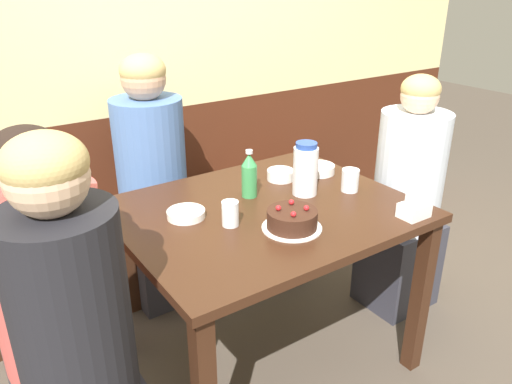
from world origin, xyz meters
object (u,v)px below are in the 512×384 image
Objects in this scene: soju_bottle at (249,175)px; glass_water_tall at (230,213)px; person_teal_shirt at (153,189)px; person_pale_blue_shirt at (58,320)px; person_grey_tee at (405,205)px; glass_tumbler_short at (350,180)px; water_pitcher at (305,169)px; bowl_side_dish at (186,214)px; bowl_soup_white at (281,175)px; bowl_rice_small at (318,169)px; person_dark_striped at (81,363)px; napkin_holder at (414,208)px; bench_seat at (179,239)px; birthday_cake at (292,220)px.

glass_water_tall is (-0.20, -0.17, -0.05)m from soju_bottle.
person_teal_shirt reaches higher than person_pale_blue_shirt.
person_teal_shirt reaches higher than person_grey_tee.
glass_tumbler_short is at bearing -1.54° from person_pale_blue_shirt.
bowl_side_dish is at bearing 171.03° from water_pitcher.
water_pitcher is 0.17× the size of person_teal_shirt.
person_teal_shirt reaches higher than bowl_soup_white.
water_pitcher is at bearing 154.59° from glass_tumbler_short.
person_dark_striped reaches higher than bowl_rice_small.
bowl_rice_small is (0.20, 0.15, -0.09)m from water_pitcher.
napkin_holder is (0.40, -0.51, -0.06)m from soju_bottle.
person_grey_tee reaches higher than bench_seat.
napkin_holder is at bearing 40.82° from person_grey_tee.
bowl_rice_small is (0.41, -0.67, 0.54)m from bench_seat.
glass_water_tall is 0.08× the size of person_grey_tee.
glass_water_tall is 1.03m from person_grey_tee.
person_dark_striped reaches higher than bowl_side_dish.
water_pitcher is 0.41m from glass_water_tall.
glass_tumbler_short is at bearing 94.51° from napkin_holder.
bowl_soup_white is (0.22, -0.63, 0.55)m from bench_seat.
glass_water_tall is (-0.17, 0.15, 0.01)m from birthday_cake.
person_pale_blue_shirt is at bearing -177.18° from water_pitcher.
person_dark_striped is at bearing -126.60° from bench_seat.
person_grey_tee reaches higher than bowl_side_dish.
bowl_rice_small is at bearing 89.96° from napkin_holder.
person_dark_striped is (-1.23, -0.43, -0.17)m from bowl_rice_small.
water_pitcher is at bearing 9.49° from glass_water_tall.
person_teal_shirt is (-0.58, 0.55, -0.15)m from bowl_rice_small.
person_grey_tee is (0.99, -0.74, -0.06)m from person_teal_shirt.
birthday_cake is (-0.02, -1.03, 0.56)m from bench_seat.
water_pitcher is 1.10m from person_dark_striped.
soju_bottle is 0.31m from bowl_side_dish.
birthday_cake is at bearing -91.25° from bench_seat.
bench_seat is 1.17m from birthday_cake.
bench_seat is 1.87× the size of person_grey_tee.
soju_bottle is 0.24m from bowl_soup_white.
person_dark_striped is at bearing -90.00° from person_pale_blue_shirt.
person_pale_blue_shirt is at bearing -170.95° from bowl_rice_small.
person_teal_shirt is 1.00× the size of person_dark_striped.
person_grey_tee is at bearing -21.03° from bowl_soup_white.
napkin_holder is at bearing -34.08° from bowl_side_dish.
napkin_holder is 1.16× the size of glass_tumbler_short.
bowl_soup_white is 0.31m from glass_tumbler_short.
napkin_holder is 1.25m from person_dark_striped.
napkin_holder is 0.61m from bowl_soup_white.
person_teal_shirt is 1.24m from person_grey_tee.
napkin_holder is at bearing -22.90° from birthday_cake.
bowl_soup_white is at bearing 86.56° from water_pitcher.
glass_water_tall is (0.10, -0.15, 0.03)m from bowl_side_dish.
person_pale_blue_shirt is at bearing 90.00° from person_dark_striped.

